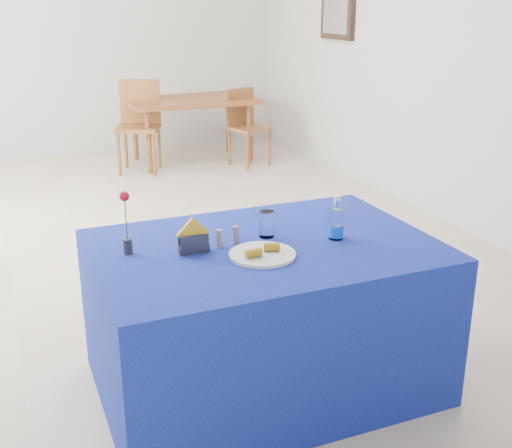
{
  "coord_description": "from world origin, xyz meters",
  "views": [
    {
      "loc": [
        -1.09,
        -4.71,
        1.85
      ],
      "look_at": [
        -0.08,
        -2.26,
        0.92
      ],
      "focal_mm": 45.0,
      "sensor_mm": 36.0,
      "label": 1
    }
  ],
  "objects_px": {
    "oak_table": "(190,105)",
    "chair_bg_right": "(245,121)",
    "blue_table": "(264,316)",
    "water_bottle": "(336,225)",
    "plate": "(262,254)",
    "chair_bg_left": "(139,119)"
  },
  "relations": [
    {
      "from": "oak_table",
      "to": "chair_bg_right",
      "type": "relative_size",
      "value": 1.67
    },
    {
      "from": "blue_table",
      "to": "water_bottle",
      "type": "relative_size",
      "value": 7.44
    },
    {
      "from": "water_bottle",
      "to": "oak_table",
      "type": "distance_m",
      "value": 4.79
    },
    {
      "from": "plate",
      "to": "chair_bg_right",
      "type": "relative_size",
      "value": 0.35
    },
    {
      "from": "water_bottle",
      "to": "chair_bg_right",
      "type": "relative_size",
      "value": 0.25
    },
    {
      "from": "water_bottle",
      "to": "chair_bg_right",
      "type": "distance_m",
      "value": 4.58
    },
    {
      "from": "blue_table",
      "to": "oak_table",
      "type": "distance_m",
      "value": 4.8
    },
    {
      "from": "blue_table",
      "to": "oak_table",
      "type": "relative_size",
      "value": 1.1
    },
    {
      "from": "plate",
      "to": "chair_bg_left",
      "type": "bearing_deg",
      "value": 84.08
    },
    {
      "from": "oak_table",
      "to": "chair_bg_left",
      "type": "relative_size",
      "value": 1.45
    },
    {
      "from": "chair_bg_left",
      "to": "plate",
      "type": "bearing_deg",
      "value": -73.28
    },
    {
      "from": "plate",
      "to": "blue_table",
      "type": "bearing_deg",
      "value": 63.07
    },
    {
      "from": "plate",
      "to": "oak_table",
      "type": "relative_size",
      "value": 0.21
    },
    {
      "from": "plate",
      "to": "water_bottle",
      "type": "bearing_deg",
      "value": 9.71
    },
    {
      "from": "chair_bg_right",
      "to": "chair_bg_left",
      "type": "bearing_deg",
      "value": 153.31
    },
    {
      "from": "blue_table",
      "to": "chair_bg_right",
      "type": "xyz_separation_m",
      "value": [
        1.62,
        4.33,
        0.13
      ]
    },
    {
      "from": "blue_table",
      "to": "chair_bg_left",
      "type": "bearing_deg",
      "value": 84.75
    },
    {
      "from": "water_bottle",
      "to": "chair_bg_right",
      "type": "xyz_separation_m",
      "value": [
        1.27,
        4.39,
        -0.32
      ]
    },
    {
      "from": "blue_table",
      "to": "chair_bg_left",
      "type": "height_order",
      "value": "chair_bg_left"
    },
    {
      "from": "oak_table",
      "to": "chair_bg_right",
      "type": "xyz_separation_m",
      "value": [
        0.55,
        -0.34,
        -0.17
      ]
    },
    {
      "from": "oak_table",
      "to": "plate",
      "type": "bearing_deg",
      "value": -103.23
    },
    {
      "from": "blue_table",
      "to": "plate",
      "type": "bearing_deg",
      "value": -116.93
    }
  ]
}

